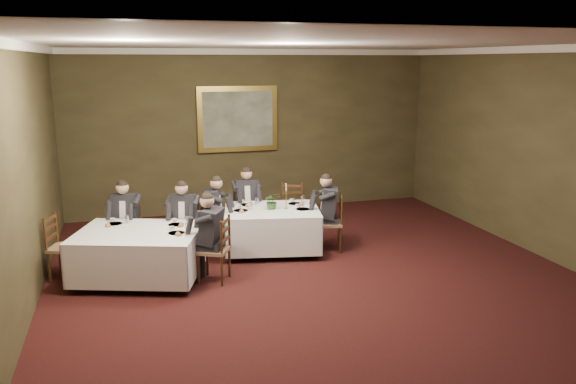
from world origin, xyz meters
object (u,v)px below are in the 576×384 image
table_main (272,227)px  diner_main_backleft (246,211)px  chair_main_backright (293,222)px  chair_sec_backleft (128,242)px  diner_sec_endright (214,248)px  centerpiece (272,200)px  chair_main_endright (330,234)px  chair_sec_backright (185,243)px  diner_main_endright (330,222)px  diner_sec_backleft (127,229)px  diner_sec_backright (184,230)px  table_second (139,251)px  chair_main_backleft (246,223)px  chair_sec_endright (215,263)px  chair_main_endleft (213,237)px  diner_main_endleft (213,224)px  painting (238,119)px  candlestick (286,199)px  chair_sec_endleft (65,260)px

table_main → diner_main_backleft: diner_main_backleft is taller
chair_main_backright → chair_sec_backleft: same height
diner_sec_endright → centerpiece: (1.19, 1.06, 0.41)m
table_main → diner_main_backleft: (-0.26, 0.89, 0.06)m
chair_main_endright → chair_sec_backright: size_ratio=1.00×
diner_main_endright → chair_sec_backright: (-2.49, 0.24, -0.23)m
diner_sec_backleft → diner_sec_backright: size_ratio=1.00×
diner_sec_endright → diner_main_endright: bearing=-40.6°
table_second → chair_main_backleft: chair_main_backleft is taller
chair_main_backleft → chair_sec_endright: 2.17m
chair_main_endleft → diner_main_endleft: diner_main_endleft is taller
chair_main_backleft → chair_main_endright: size_ratio=1.00×
diner_main_endleft → chair_main_endright: (2.00, -0.41, -0.23)m
painting → chair_main_endleft: bearing=-111.0°
diner_main_endright → diner_sec_endright: same height
diner_sec_backright → candlestick: bearing=-163.3°
chair_sec_backleft → chair_sec_endright: 1.89m
centerpiece → diner_main_endright: bearing=-11.7°
chair_sec_endright → centerpiece: (1.18, 1.06, 0.63)m
table_second → chair_sec_endright: bearing=-19.0°
chair_main_backleft → painting: 2.62m
diner_main_backleft → candlestick: bearing=119.0°
candlestick → chair_sec_backright: bearing=177.8°
diner_main_backleft → diner_sec_backright: 1.51m
chair_main_backright → painting: 2.80m
table_main → diner_sec_backright: size_ratio=1.37×
table_second → diner_main_endleft: 1.55m
table_second → chair_sec_backright: size_ratio=2.17×
diner_main_endleft → candlestick: diner_main_endleft is taller
chair_sec_endright → painting: bearing=11.3°
table_second → centerpiece: bearing=16.8°
diner_sec_endright → candlestick: diner_sec_endright is taller
diner_sec_endright → painting: size_ratio=0.78×
chair_main_backleft → chair_sec_backright: (-1.23, -0.87, 0.00)m
chair_sec_endright → diner_main_endright: bearing=-40.4°
diner_sec_backright → chair_sec_endright: 1.16m
diner_main_endright → chair_sec_endleft: bearing=110.3°
table_main → table_second: (-2.26, -0.68, 0.00)m
table_main → candlestick: bearing=-5.9°
diner_main_backleft → chair_sec_backright: bearing=34.6°
chair_main_backright → chair_sec_backright: same height
chair_sec_backleft → chair_sec_backright: size_ratio=1.00×
chair_sec_endleft → diner_main_endleft: bearing=120.8°
candlestick → chair_main_endright: bearing=-13.5°
centerpiece → candlestick: size_ratio=0.67×
chair_sec_endleft → diner_main_backleft: bearing=129.8°
chair_sec_backleft → centerpiece: (2.43, -0.36, 0.63)m
chair_sec_backright → chair_sec_endright: same height
chair_sec_endright → painting: 4.43m
chair_sec_backleft → chair_sec_endleft: bearing=53.4°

